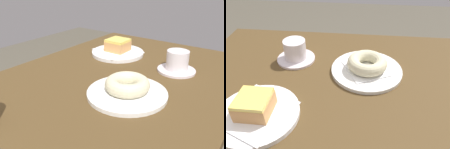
{
  "view_description": "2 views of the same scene",
  "coord_description": "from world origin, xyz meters",
  "views": [
    {
      "loc": [
        -0.59,
        -0.4,
        1.1
      ],
      "look_at": [
        -0.05,
        -0.01,
        0.8
      ],
      "focal_mm": 38.13,
      "sensor_mm": 36.0,
      "label": 1
    },
    {
      "loc": [
        -0.05,
        0.49,
        1.2
      ],
      "look_at": [
        0.0,
        -0.04,
        0.79
      ],
      "focal_mm": 34.93,
      "sensor_mm": 36.0,
      "label": 2
    }
  ],
  "objects": [
    {
      "name": "coffee_cup",
      "position": [
        0.16,
        -0.14,
        0.81
      ],
      "size": [
        0.13,
        0.13,
        0.08
      ],
      "color": "silver",
      "rests_on": "table"
    },
    {
      "name": "plate_sugar_ring",
      "position": [
        -0.08,
        -0.09,
        0.78
      ],
      "size": [
        0.23,
        0.23,
        0.01
      ],
      "primitive_type": "cylinder",
      "color": "white",
      "rests_on": "table"
    },
    {
      "name": "donut_sugar_ring",
      "position": [
        -0.08,
        -0.09,
        0.81
      ],
      "size": [
        0.13,
        0.13,
        0.04
      ],
      "primitive_type": "torus",
      "color": "beige",
      "rests_on": "napkin_sugar_ring"
    },
    {
      "name": "plate_glazed_square",
      "position": [
        0.19,
        0.13,
        0.78
      ],
      "size": [
        0.22,
        0.22,
        0.01
      ],
      "primitive_type": "cylinder",
      "color": "white",
      "rests_on": "table"
    },
    {
      "name": "table",
      "position": [
        0.0,
        0.0,
        0.66
      ],
      "size": [
        0.98,
        0.72,
        0.77
      ],
      "color": "#4E391D",
      "rests_on": "ground_plane"
    },
    {
      "name": "donut_glazed_square",
      "position": [
        0.19,
        0.13,
        0.81
      ],
      "size": [
        0.08,
        0.08,
        0.05
      ],
      "color": "tan",
      "rests_on": "napkin_glazed_square"
    },
    {
      "name": "napkin_sugar_ring",
      "position": [
        -0.08,
        -0.09,
        0.79
      ],
      "size": [
        0.17,
        0.17,
        0.0
      ],
      "primitive_type": "cube",
      "rotation": [
        0.0,
        0.0,
        0.45
      ],
      "color": "white",
      "rests_on": "plate_sugar_ring"
    },
    {
      "name": "napkin_glazed_square",
      "position": [
        0.19,
        0.13,
        0.79
      ],
      "size": [
        0.21,
        0.21,
        0.0
      ],
      "primitive_type": "cube",
      "rotation": [
        0.0,
        0.0,
        -0.39
      ],
      "color": "white",
      "rests_on": "plate_glazed_square"
    }
  ]
}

